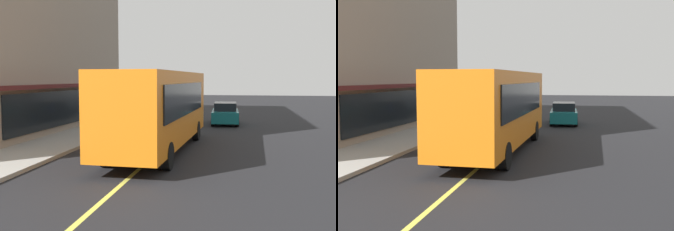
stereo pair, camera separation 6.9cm
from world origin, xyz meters
TOP-DOWN VIEW (x-y plane):
  - ground at (0.00, 0.00)m, footprint 120.00×120.00m
  - sidewalk at (0.00, 5.26)m, footprint 80.00×3.07m
  - lane_centre_stripe at (0.00, 0.00)m, footprint 36.00×0.16m
  - bus at (-1.38, -0.01)m, footprint 11.20×2.88m
  - traffic_light at (3.64, 4.39)m, footprint 0.30×0.52m
  - car_teal at (9.98, -2.41)m, footprint 4.36×1.99m
  - car_black at (10.33, 2.39)m, footprint 4.40×2.06m
  - pedestrian_near_storefront at (6.52, 5.22)m, footprint 0.34×0.34m
  - pedestrian_waiting at (5.38, 5.03)m, footprint 0.34×0.34m

SIDE VIEW (x-z plane):
  - ground at x=0.00m, z-range 0.00..0.00m
  - lane_centre_stripe at x=0.00m, z-range 0.00..0.01m
  - sidewalk at x=0.00m, z-range 0.00..0.15m
  - car_teal at x=9.98m, z-range -0.02..1.50m
  - car_black at x=10.33m, z-range -0.02..1.50m
  - pedestrian_near_storefront at x=6.52m, z-range 0.30..1.91m
  - pedestrian_waiting at x=5.38m, z-range 0.33..2.07m
  - bus at x=-1.38m, z-range 0.24..3.74m
  - traffic_light at x=3.64m, z-range 0.93..4.13m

